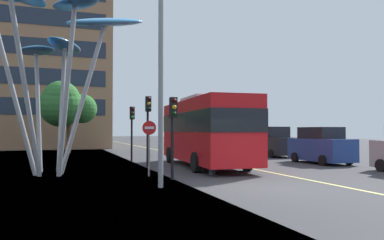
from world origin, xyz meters
name	(u,v)px	position (x,y,z in m)	size (l,w,h in m)	color
ground	(249,190)	(-0.65, 0.00, -0.05)	(120.00, 240.00, 0.10)	#38383A
red_bus	(205,129)	(0.73, 7.70, 2.07)	(3.29, 9.96, 3.80)	red
leaf_sculpture	(48,31)	(-7.28, 6.45, 6.43)	(8.42, 8.23, 8.33)	#9EA0A5
traffic_light_kerb_near	(173,120)	(-2.49, 2.92, 2.39)	(0.28, 0.42, 3.29)	black
traffic_light_kerb_far	(148,116)	(-2.33, 8.12, 2.73)	(0.28, 0.42, 3.77)	black
traffic_light_island_mid	(132,122)	(-2.44, 12.19, 2.51)	(0.28, 0.42, 3.46)	black
car_parked_mid	(321,146)	(8.01, 7.31, 1.02)	(2.00, 4.28, 2.17)	navy
car_parked_far	(272,143)	(8.57, 13.77, 1.05)	(2.01, 4.52, 2.25)	black
street_lamp	(169,28)	(-3.18, 1.16, 5.58)	(1.45, 0.44, 8.99)	gray
tree_pavement_near	(64,104)	(-6.34, 23.00, 4.29)	(4.96, 3.85, 6.24)	brown
pedestrian	(212,154)	(-0.34, 4.08, 0.93)	(0.34, 0.34, 1.84)	#2D3342
no_entry_sign	(149,139)	(-3.11, 4.45, 1.59)	(0.60, 0.12, 2.38)	gray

